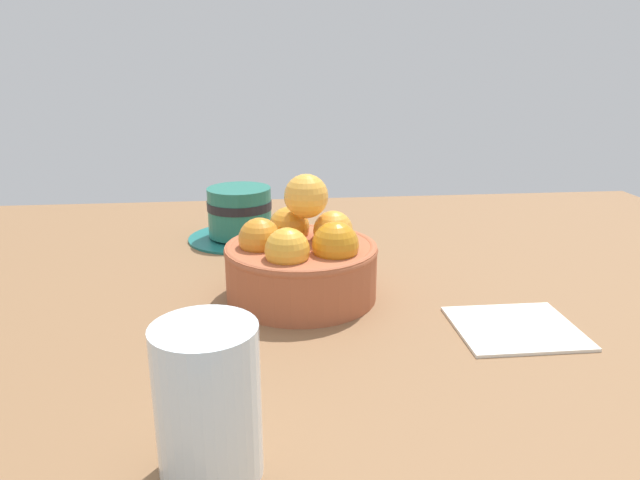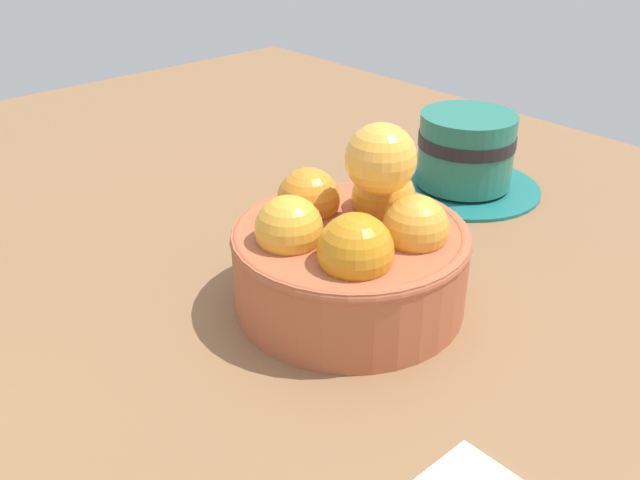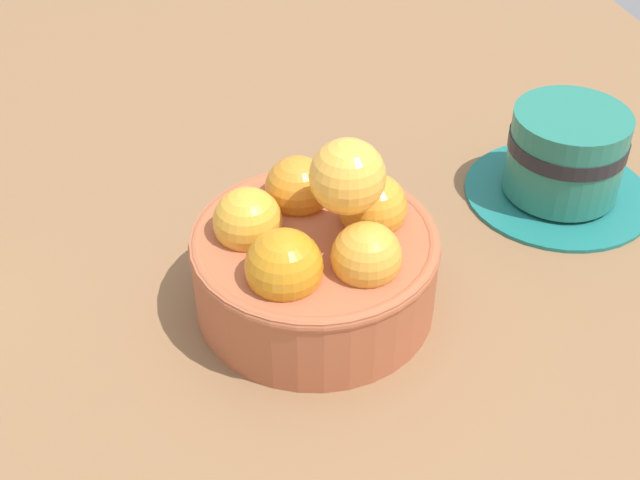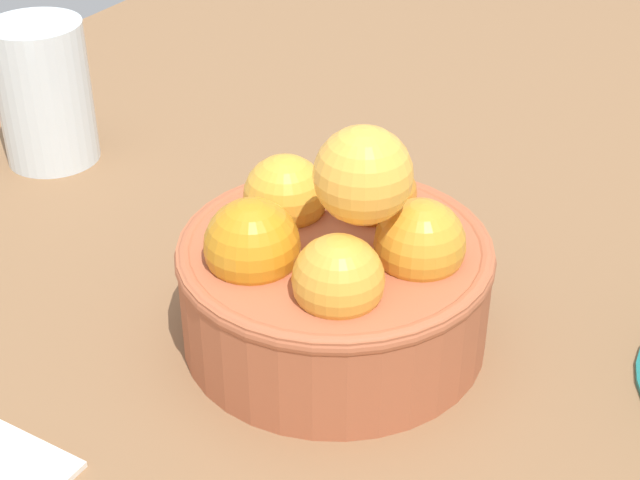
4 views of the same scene
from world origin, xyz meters
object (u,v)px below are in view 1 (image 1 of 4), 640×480
at_px(terracotta_bowl, 302,259).
at_px(folded_napkin, 515,326).
at_px(water_glass, 208,402).
at_px(coffee_cup, 240,215).

height_order(terracotta_bowl, folded_napkin, terracotta_bowl).
relative_size(terracotta_bowl, folded_napkin, 1.42).
bearing_deg(water_glass, coffee_cup, -90.65).
bearing_deg(terracotta_bowl, folded_napkin, 152.76).
bearing_deg(folded_napkin, water_glass, 32.40).
xyz_separation_m(coffee_cup, folded_napkin, (-0.26, 0.31, -0.03)).
bearing_deg(water_glass, terracotta_bowl, -105.62).
distance_m(coffee_cup, folded_napkin, 0.40).
height_order(terracotta_bowl, water_glass, terracotta_bowl).
xyz_separation_m(coffee_cup, water_glass, (0.01, 0.47, 0.01)).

